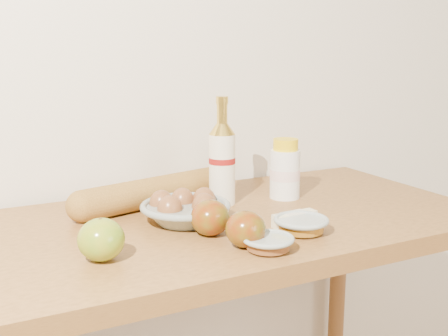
{
  "coord_description": "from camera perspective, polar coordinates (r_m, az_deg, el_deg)",
  "views": [
    {
      "loc": [
        -0.53,
        0.12,
        1.27
      ],
      "look_at": [
        0.0,
        1.15,
        1.02
      ],
      "focal_mm": 45.0,
      "sensor_mm": 36.0,
      "label": 1
    }
  ],
  "objects": [
    {
      "name": "back_wall",
      "position": [
        1.49,
        -6.51,
        13.26
      ],
      "size": [
        3.5,
        0.02,
        2.6
      ],
      "primitive_type": "cube",
      "color": "beige",
      "rests_on": "ground"
    },
    {
      "name": "table",
      "position": [
        1.29,
        -0.62,
        -10.4
      ],
      "size": [
        1.2,
        0.6,
        0.9
      ],
      "color": "#9F6B33",
      "rests_on": "ground"
    },
    {
      "name": "bourbon_bottle",
      "position": [
        1.33,
        -0.19,
        0.71
      ],
      "size": [
        0.07,
        0.07,
        0.26
      ],
      "rotation": [
        0.0,
        0.0,
        0.11
      ],
      "color": "#EDE4C9",
      "rests_on": "table"
    },
    {
      "name": "cream_bottle",
      "position": [
        1.4,
        6.22,
        -0.27
      ],
      "size": [
        0.1,
        0.1,
        0.15
      ],
      "rotation": [
        0.0,
        0.0,
        0.43
      ],
      "color": "white",
      "rests_on": "table"
    },
    {
      "name": "egg_bowl",
      "position": [
        1.21,
        -3.97,
        -4.26
      ],
      "size": [
        0.23,
        0.23,
        0.07
      ],
      "rotation": [
        0.0,
        0.0,
        -0.22
      ],
      "color": "gray",
      "rests_on": "table"
    },
    {
      "name": "baguette",
      "position": [
        1.33,
        -7.44,
        -2.48
      ],
      "size": [
        0.43,
        0.17,
        0.07
      ],
      "rotation": [
        0.0,
        0.0,
        0.24
      ],
      "color": "#A77933",
      "rests_on": "table"
    },
    {
      "name": "apple_yellowgreen",
      "position": [
        1.02,
        -12.37,
        -7.11
      ],
      "size": [
        0.1,
        0.1,
        0.08
      ],
      "rotation": [
        0.0,
        0.0,
        -0.23
      ],
      "color": "#9D931F",
      "rests_on": "table"
    },
    {
      "name": "apple_redgreen_front",
      "position": [
        1.06,
        2.21,
        -6.22
      ],
      "size": [
        0.09,
        0.09,
        0.07
      ],
      "rotation": [
        0.0,
        0.0,
        -0.24
      ],
      "color": "#8A0707",
      "rests_on": "table"
    },
    {
      "name": "apple_redgreen_right",
      "position": [
        1.13,
        -1.41,
        -5.07
      ],
      "size": [
        0.08,
        0.08,
        0.07
      ],
      "rotation": [
        0.0,
        0.0,
        0.02
      ],
      "color": "#8F0807",
      "rests_on": "table"
    },
    {
      "name": "sugar_bowl",
      "position": [
        1.05,
        4.51,
        -7.62
      ],
      "size": [
        0.13,
        0.13,
        0.03
      ],
      "rotation": [
        0.0,
        0.0,
        -0.34
      ],
      "color": "#94A19B",
      "rests_on": "table"
    },
    {
      "name": "syrup_bowl",
      "position": [
        1.16,
        7.84,
        -5.73
      ],
      "size": [
        0.13,
        0.13,
        0.03
      ],
      "rotation": [
        0.0,
        0.0,
        0.19
      ],
      "color": "#95A39E",
      "rests_on": "table"
    },
    {
      "name": "butter_stick",
      "position": [
        1.2,
        7.18,
        -5.17
      ],
      "size": [
        0.1,
        0.03,
        0.03
      ],
      "rotation": [
        0.0,
        0.0,
        0.06
      ],
      "color": "beige",
      "rests_on": "table"
    }
  ]
}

